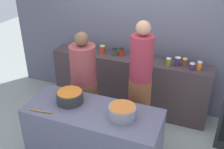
# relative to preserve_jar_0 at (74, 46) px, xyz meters

# --- Properties ---
(ground) EXTENTS (12.00, 12.00, 0.00)m
(ground) POSITION_rel_preserve_jar_0_xyz_m (1.01, -1.10, -1.05)
(ground) COLOR gray
(storefront_wall) EXTENTS (4.80, 0.12, 3.00)m
(storefront_wall) POSITION_rel_preserve_jar_0_xyz_m (1.01, 0.35, 0.45)
(storefront_wall) COLOR slate
(storefront_wall) RESTS_ON ground
(display_shelf) EXTENTS (2.70, 0.36, 0.99)m
(display_shelf) POSITION_rel_preserve_jar_0_xyz_m (1.01, -0.00, -0.56)
(display_shelf) COLOR #413437
(display_shelf) RESTS_ON ground
(prep_table) EXTENTS (1.70, 0.70, 0.87)m
(prep_table) POSITION_rel_preserve_jar_0_xyz_m (1.01, -1.40, -0.62)
(prep_table) COLOR #535369
(prep_table) RESTS_ON ground
(preserve_jar_0) EXTENTS (0.08, 0.08, 0.13)m
(preserve_jar_0) POSITION_rel_preserve_jar_0_xyz_m (0.00, 0.00, 0.00)
(preserve_jar_0) COLOR yellow
(preserve_jar_0) RESTS_ON display_shelf
(preserve_jar_1) EXTENTS (0.07, 0.07, 0.13)m
(preserve_jar_1) POSITION_rel_preserve_jar_0_xyz_m (0.22, -0.01, 0.00)
(preserve_jar_1) COLOR olive
(preserve_jar_1) RESTS_ON display_shelf
(preserve_jar_2) EXTENTS (0.09, 0.09, 0.15)m
(preserve_jar_2) POSITION_rel_preserve_jar_0_xyz_m (0.53, 0.01, 0.01)
(preserve_jar_2) COLOR red
(preserve_jar_2) RESTS_ON display_shelf
(preserve_jar_3) EXTENTS (0.09, 0.09, 0.12)m
(preserve_jar_3) POSITION_rel_preserve_jar_0_xyz_m (0.75, 0.02, -0.00)
(preserve_jar_3) COLOR #394834
(preserve_jar_3) RESTS_ON display_shelf
(preserve_jar_4) EXTENTS (0.08, 0.08, 0.13)m
(preserve_jar_4) POSITION_rel_preserve_jar_0_xyz_m (0.86, 0.05, 0.00)
(preserve_jar_4) COLOR #BB2A0C
(preserve_jar_4) RESTS_ON display_shelf
(preserve_jar_5) EXTENTS (0.09, 0.09, 0.15)m
(preserve_jar_5) POSITION_rel_preserve_jar_0_xyz_m (1.31, -0.02, 0.01)
(preserve_jar_5) COLOR #D5690A
(preserve_jar_5) RESTS_ON display_shelf
(preserve_jar_6) EXTENTS (0.09, 0.09, 0.12)m
(preserve_jar_6) POSITION_rel_preserve_jar_0_xyz_m (1.67, -0.03, -0.00)
(preserve_jar_6) COLOR olive
(preserve_jar_6) RESTS_ON display_shelf
(preserve_jar_7) EXTENTS (0.09, 0.09, 0.14)m
(preserve_jar_7) POSITION_rel_preserve_jar_0_xyz_m (1.80, 0.01, 0.01)
(preserve_jar_7) COLOR #3E2957
(preserve_jar_7) RESTS_ON display_shelf
(preserve_jar_8) EXTENTS (0.07, 0.07, 0.12)m
(preserve_jar_8) POSITION_rel_preserve_jar_0_xyz_m (1.90, 0.05, -0.00)
(preserve_jar_8) COLOR #96461E
(preserve_jar_8) RESTS_ON display_shelf
(preserve_jar_9) EXTENTS (0.08, 0.08, 0.11)m
(preserve_jar_9) POSITION_rel_preserve_jar_0_xyz_m (2.02, -0.06, -0.01)
(preserve_jar_9) COLOR #482656
(preserve_jar_9) RESTS_ON display_shelf
(preserve_jar_10) EXTENTS (0.07, 0.07, 0.14)m
(preserve_jar_10) POSITION_rel_preserve_jar_0_xyz_m (2.12, -0.02, 0.00)
(preserve_jar_10) COLOR orange
(preserve_jar_10) RESTS_ON display_shelf
(cooking_pot_left) EXTENTS (0.34, 0.34, 0.15)m
(cooking_pot_left) POSITION_rel_preserve_jar_0_xyz_m (0.66, -1.34, -0.11)
(cooking_pot_left) COLOR #2D2D2D
(cooking_pot_left) RESTS_ON prep_table
(cooking_pot_center) EXTENTS (0.32, 0.32, 0.15)m
(cooking_pot_center) POSITION_rel_preserve_jar_0_xyz_m (1.39, -1.39, -0.11)
(cooking_pot_center) COLOR gray
(cooking_pot_center) RESTS_ON prep_table
(wooden_spoon) EXTENTS (0.29, 0.06, 0.02)m
(wooden_spoon) POSITION_rel_preserve_jar_0_xyz_m (0.44, -1.66, -0.17)
(wooden_spoon) COLOR #9E703D
(wooden_spoon) RESTS_ON prep_table
(cook_with_tongs) EXTENTS (0.38, 0.38, 1.65)m
(cook_with_tongs) POSITION_rel_preserve_jar_0_xyz_m (0.61, -0.85, -0.31)
(cook_with_tongs) COLOR brown
(cook_with_tongs) RESTS_ON ground
(cook_in_cap) EXTENTS (0.32, 0.32, 1.85)m
(cook_in_cap) POSITION_rel_preserve_jar_0_xyz_m (1.41, -0.70, -0.20)
(cook_in_cap) COLOR brown
(cook_in_cap) RESTS_ON ground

